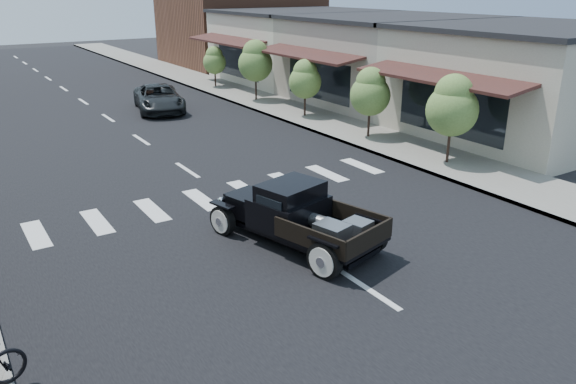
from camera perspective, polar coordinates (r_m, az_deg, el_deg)
ground at (r=14.68m, az=0.59°, el=-4.99°), size 120.00×120.00×0.00m
road at (r=27.81m, az=-16.68°, el=6.43°), size 14.00×80.00×0.02m
road_markings at (r=23.18m, az=-13.09°, el=4.06°), size 12.00×60.00×0.06m
sidewalk_right at (r=31.12m, az=-1.43°, el=8.80°), size 3.00×80.00×0.15m
storefront_near at (r=27.21m, az=23.39°, el=10.16°), size 10.00×9.00×4.50m
storefront_mid at (r=33.06m, az=10.34°, el=12.99°), size 10.00×9.00×4.50m
storefront_far at (r=40.10m, az=1.38°, el=14.53°), size 10.00×9.00×4.50m
far_building_right at (r=48.83m, az=-4.95°, el=16.96°), size 11.00×10.00×7.00m
small_tree_a at (r=21.11m, az=16.23°, el=6.97°), size 1.86×1.86×3.10m
small_tree_b at (r=24.22m, az=8.30°, el=8.88°), size 1.70×1.70×2.83m
small_tree_c at (r=28.03m, az=1.74°, el=10.45°), size 1.60×1.60×2.67m
small_tree_d at (r=32.13m, az=-3.31°, el=12.16°), size 1.91×1.91×3.19m
small_tree_e at (r=36.84m, az=-7.45°, el=12.46°), size 1.45×1.45×2.42m
hotrod_pickup at (r=14.16m, az=0.90°, el=-2.31°), size 3.38×5.18×1.65m
second_car at (r=30.59m, az=-12.98°, el=9.24°), size 3.28×5.24×1.35m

